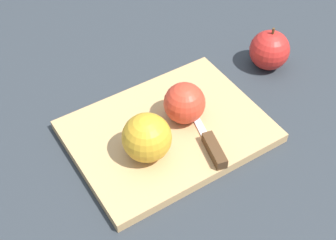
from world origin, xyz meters
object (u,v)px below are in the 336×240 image
at_px(knife, 212,146).
at_px(apple_half_right, 185,103).
at_px(apple_whole, 269,50).
at_px(apple_half_left, 147,138).

bearing_deg(knife, apple_half_right, 12.64).
relative_size(apple_half_right, apple_whole, 0.79).
bearing_deg(apple_whole, apple_half_left, -165.30).
bearing_deg(knife, apple_half_left, 76.62).
height_order(knife, apple_whole, apple_whole).
xyz_separation_m(apple_half_left, apple_whole, (0.33, 0.09, -0.02)).
height_order(apple_half_left, apple_whole, apple_half_left).
relative_size(knife, apple_whole, 1.76).
distance_m(apple_half_right, knife, 0.09).
bearing_deg(apple_half_left, apple_whole, 12.54).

